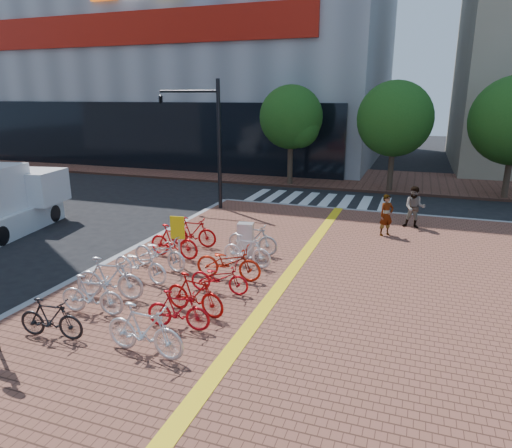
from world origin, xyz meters
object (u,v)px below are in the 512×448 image
at_px(bike_1, 92,295).
at_px(bike_4, 159,253).
at_px(bike_9, 195,294).
at_px(bike_12, 247,251).
at_px(bike_2, 109,278).
at_px(box_truck, 4,201).
at_px(bike_3, 140,264).
at_px(pedestrian_b, 414,207).
at_px(bike_7, 144,330).
at_px(bike_5, 174,241).
at_px(bike_13, 253,239).
at_px(pedestrian_a, 386,215).
at_px(yellow_sign, 178,232).
at_px(traffic_light_pole, 192,120).
at_px(bike_6, 193,232).
at_px(bike_0, 51,318).
at_px(bike_11, 229,262).
at_px(bike_8, 178,310).
at_px(bike_10, 219,278).
at_px(utility_box, 246,240).

xyz_separation_m(bike_1, bike_4, (-0.06, 3.31, 0.01)).
bearing_deg(bike_9, bike_12, 9.77).
xyz_separation_m(bike_2, box_truck, (-8.19, 4.24, 0.58)).
bearing_deg(bike_1, bike_4, -5.38).
bearing_deg(bike_3, bike_1, -169.00).
bearing_deg(pedestrian_b, bike_12, -123.25).
bearing_deg(bike_3, bike_7, -136.64).
relative_size(bike_4, bike_5, 1.06).
xyz_separation_m(bike_2, bike_4, (0.10, 2.40, -0.06)).
bearing_deg(pedestrian_b, bike_13, -129.97).
bearing_deg(pedestrian_a, bike_5, 177.81).
bearing_deg(bike_13, yellow_sign, 140.06).
bearing_deg(pedestrian_b, traffic_light_pole, -178.73).
relative_size(bike_7, box_truck, 0.37).
height_order(bike_12, pedestrian_b, pedestrian_b).
bearing_deg(bike_5, bike_7, -151.11).
distance_m(pedestrian_a, traffic_light_pole, 10.14).
bearing_deg(bike_4, bike_6, 9.33).
height_order(bike_5, pedestrian_b, pedestrian_b).
xyz_separation_m(bike_13, box_truck, (-10.59, -0.43, 0.62)).
distance_m(bike_0, bike_11, 5.12).
xyz_separation_m(bike_1, bike_8, (2.39, 0.05, -0.04)).
xyz_separation_m(bike_11, pedestrian_b, (5.08, 7.65, 0.34)).
bearing_deg(bike_13, bike_5, 118.80).
distance_m(bike_12, bike_13, 1.16).
bearing_deg(bike_10, bike_1, 129.22).
xyz_separation_m(bike_6, utility_box, (2.16, -0.31, 0.04)).
bearing_deg(pedestrian_b, bike_6, -140.77).
distance_m(bike_0, bike_9, 3.30).
bearing_deg(bike_2, box_truck, 53.80).
bearing_deg(bike_0, bike_7, -94.51).
bearing_deg(bike_8, bike_12, -5.80).
distance_m(bike_8, bike_13, 5.53).
bearing_deg(bike_7, bike_5, 27.15).
relative_size(bike_5, box_truck, 0.37).
bearing_deg(bike_4, bike_1, -170.26).
distance_m(bike_1, bike_12, 5.07).
relative_size(bike_0, bike_1, 0.93).
bearing_deg(pedestrian_b, bike_4, -130.31).
xyz_separation_m(bike_11, bike_12, (0.13, 1.20, -0.01)).
height_order(bike_7, pedestrian_b, pedestrian_b).
bearing_deg(bike_12, traffic_light_pole, 45.11).
bearing_deg(bike_11, utility_box, 3.82).
relative_size(bike_8, bike_9, 0.90).
height_order(bike_8, bike_12, bike_12).
height_order(bike_8, bike_10, bike_8).
relative_size(bike_2, bike_11, 0.96).
xyz_separation_m(bike_5, traffic_light_pole, (-2.80, 7.07, 3.61)).
bearing_deg(bike_7, utility_box, 5.33).
height_order(bike_8, yellow_sign, yellow_sign).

